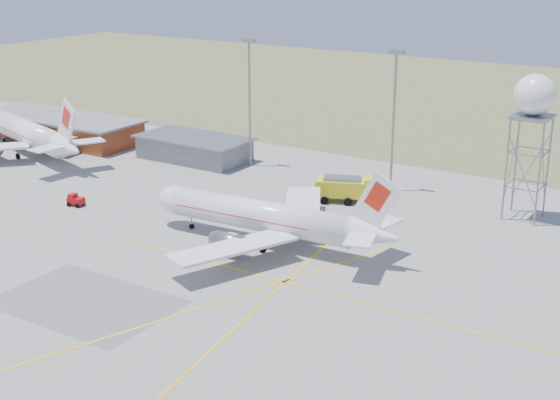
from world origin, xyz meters
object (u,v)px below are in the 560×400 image
Objects in this scene: airliner_far at (28,133)px; radar_tower at (530,139)px; airliner_main at (264,217)px; baggage_tug at (76,201)px; fire_truck at (351,190)px.

radar_tower reaches higher than airliner_far.
airliner_main reaches higher than baggage_tug.
radar_tower is 8.07× the size of baggage_tug.
airliner_far is at bearing 141.52° from baggage_tug.
baggage_tug is at bearing 0.66° from airliner_main.
radar_tower is (80.72, 12.89, 7.00)m from airliner_far.
baggage_tug is (-53.55, -28.18, -10.07)m from radar_tower.
baggage_tug is (-31.42, -21.84, -1.14)m from fire_truck.
baggage_tug is (27.17, -15.29, -3.07)m from airliner_far.
airliner_main is 13.85× the size of baggage_tug.
fire_truck is 38.28m from baggage_tug.
airliner_main is at bearing -116.05° from fire_truck.
radar_tower is at bearing -5.87° from fire_truck.
airliner_main is 0.94× the size of airliner_far.
airliner_far reaches higher than airliner_main.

